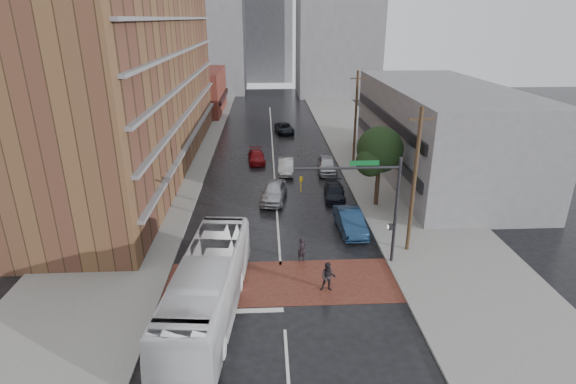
{
  "coord_description": "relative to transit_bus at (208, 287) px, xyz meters",
  "views": [
    {
      "loc": [
        -0.8,
        -23.0,
        15.06
      ],
      "look_at": [
        0.7,
        6.66,
        3.5
      ],
      "focal_mm": 28.0,
      "sensor_mm": 36.0,
      "label": 1
    }
  ],
  "objects": [
    {
      "name": "car_travel_c",
      "position": [
        2.15,
        27.48,
        -1.1
      ],
      "size": [
        2.13,
        4.49,
        1.27
      ],
      "primitive_type": "imported",
      "rotation": [
        0.0,
        0.0,
        0.08
      ],
      "color": "maroon",
      "rests_on": "ground"
    },
    {
      "name": "sidewalk_east",
      "position": [
        15.53,
        27.5,
        -1.66
      ],
      "size": [
        9.0,
        90.0,
        0.15
      ],
      "primitive_type": "cube",
      "color": "gray",
      "rests_on": "ground"
    },
    {
      "name": "car_parked_far",
      "position": [
        9.53,
        23.67,
        -0.92
      ],
      "size": [
        2.21,
        4.87,
        1.62
      ],
      "primitive_type": "imported",
      "rotation": [
        0.0,
        0.0,
        -0.06
      ],
      "color": "#B0B3B8",
      "rests_on": "ground"
    },
    {
      "name": "utility_pole_near",
      "position": [
        12.83,
        6.5,
        3.41
      ],
      "size": [
        1.6,
        0.26,
        10.0
      ],
      "color": "#473321",
      "rests_on": "ground"
    },
    {
      "name": "apartment_block",
      "position": [
        -9.97,
        26.5,
        12.27
      ],
      "size": [
        10.0,
        44.0,
        28.0
      ],
      "primitive_type": "cube",
      "color": "brown",
      "rests_on": "ground"
    },
    {
      "name": "signal_mast",
      "position": [
        9.88,
        5.0,
        3.0
      ],
      "size": [
        6.5,
        0.3,
        7.2
      ],
      "color": "#2D2D33",
      "rests_on": "ground"
    },
    {
      "name": "distant_tower_west",
      "position": [
        -9.97,
        80.5,
        14.27
      ],
      "size": [
        18.0,
        16.0,
        32.0
      ],
      "primitive_type": "cube",
      "color": "gray",
      "rests_on": "ground"
    },
    {
      "name": "car_travel_b",
      "position": [
        5.24,
        23.65,
        -1.0
      ],
      "size": [
        1.8,
        4.51,
        1.46
      ],
      "primitive_type": "imported",
      "rotation": [
        0.0,
        0.0,
        -0.06
      ],
      "color": "#B0B4B9",
      "rests_on": "ground"
    },
    {
      "name": "pedestrian_b",
      "position": [
        6.72,
        1.99,
        -0.82
      ],
      "size": [
        0.99,
        0.83,
        1.82
      ],
      "primitive_type": "imported",
      "rotation": [
        0.0,
        0.0,
        -0.17
      ],
      "color": "black",
      "rests_on": "ground"
    },
    {
      "name": "transit_bus",
      "position": [
        0.0,
        0.0,
        0.0
      ],
      "size": [
        4.06,
        12.64,
        3.46
      ],
      "primitive_type": "imported",
      "rotation": [
        0.0,
        0.0,
        -0.09
      ],
      "color": "silver",
      "rests_on": "ground"
    },
    {
      "name": "car_travel_a",
      "position": [
        3.83,
        16.11,
        -0.89
      ],
      "size": [
        2.79,
        5.18,
        1.67
      ],
      "primitive_type": "imported",
      "rotation": [
        0.0,
        0.0,
        -0.17
      ],
      "color": "#ACADB4",
      "rests_on": "ground"
    },
    {
      "name": "storefront_west",
      "position": [
        -7.97,
        56.5,
        1.77
      ],
      "size": [
        8.0,
        16.0,
        7.0
      ],
      "primitive_type": "cube",
      "color": "brown",
      "rests_on": "ground"
    },
    {
      "name": "sidewalk_west",
      "position": [
        -7.47,
        27.5,
        -1.66
      ],
      "size": [
        9.0,
        90.0,
        0.15
      ],
      "primitive_type": "cube",
      "color": "gray",
      "rests_on": "ground"
    },
    {
      "name": "crosswalk",
      "position": [
        4.03,
        3.0,
        -1.72
      ],
      "size": [
        14.0,
        5.0,
        0.02
      ],
      "primitive_type": "cube",
      "color": "brown",
      "rests_on": "ground"
    },
    {
      "name": "distant_tower_center",
      "position": [
        4.03,
        97.5,
        10.27
      ],
      "size": [
        12.0,
        10.0,
        24.0
      ],
      "primitive_type": "cube",
      "color": "gray",
      "rests_on": "ground"
    },
    {
      "name": "pedestrian_a",
      "position": [
        5.46,
        5.45,
        -0.88
      ],
      "size": [
        0.72,
        0.59,
        1.7
      ],
      "primitive_type": "imported",
      "rotation": [
        0.0,
        0.0,
        0.34
      ],
      "color": "black",
      "rests_on": "ground"
    },
    {
      "name": "street_tree",
      "position": [
        12.55,
        14.54,
        3.0
      ],
      "size": [
        4.2,
        4.1,
        6.9
      ],
      "color": "#332319",
      "rests_on": "ground"
    },
    {
      "name": "building_east",
      "position": [
        20.53,
        22.5,
        2.77
      ],
      "size": [
        11.0,
        26.0,
        9.0
      ],
      "primitive_type": "cube",
      "color": "gray",
      "rests_on": "ground"
    },
    {
      "name": "distant_tower_east",
      "position": [
        18.03,
        74.5,
        16.27
      ],
      "size": [
        16.0,
        14.0,
        36.0
      ],
      "primitive_type": "cube",
      "color": "gray",
      "rests_on": "ground"
    },
    {
      "name": "ground",
      "position": [
        4.03,
        2.5,
        -1.73
      ],
      "size": [
        160.0,
        160.0,
        0.0
      ],
      "primitive_type": "plane",
      "color": "black",
      "rests_on": "ground"
    },
    {
      "name": "car_parked_mid",
      "position": [
        9.23,
        16.26,
        -1.1
      ],
      "size": [
        2.1,
        4.47,
        1.26
      ],
      "primitive_type": "imported",
      "rotation": [
        0.0,
        0.0,
        -0.08
      ],
      "color": "black",
      "rests_on": "ground"
    },
    {
      "name": "car_parked_near",
      "position": [
        9.43,
        9.72,
        -0.92
      ],
      "size": [
        1.98,
        5.02,
        1.63
      ],
      "primitive_type": "imported",
      "rotation": [
        0.0,
        0.0,
        0.05
      ],
      "color": "#152B49",
      "rests_on": "ground"
    },
    {
      "name": "suv_travel",
      "position": [
        5.83,
        40.92,
        -1.06
      ],
      "size": [
        2.85,
        5.1,
        1.35
      ],
      "primitive_type": "imported",
      "rotation": [
        0.0,
        0.0,
        0.13
      ],
      "color": "black",
      "rests_on": "ground"
    },
    {
      "name": "utility_pole_far",
      "position": [
        12.83,
        26.5,
        3.41
      ],
      "size": [
        1.6,
        0.26,
        10.0
      ],
      "color": "#473321",
      "rests_on": "ground"
    }
  ]
}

